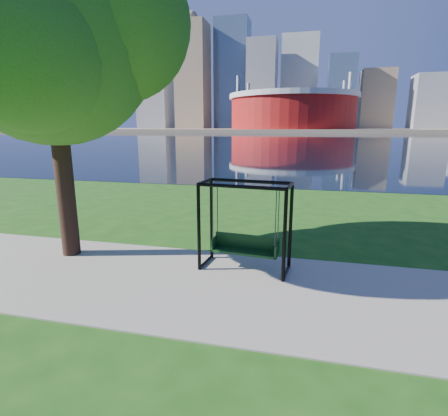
% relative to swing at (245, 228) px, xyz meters
% --- Properties ---
extents(ground, '(900.00, 900.00, 0.00)m').
position_rel_swing_xyz_m(ground, '(-0.45, -0.57, -1.02)').
color(ground, '#1E5114').
rests_on(ground, ground).
extents(path, '(120.00, 4.00, 0.03)m').
position_rel_swing_xyz_m(path, '(-0.45, -1.07, -1.00)').
color(path, '#9E937F').
rests_on(path, ground).
extents(river, '(900.00, 180.00, 0.02)m').
position_rel_swing_xyz_m(river, '(-0.45, 101.43, -1.01)').
color(river, black).
rests_on(river, ground).
extents(far_bank, '(900.00, 228.00, 2.00)m').
position_rel_swing_xyz_m(far_bank, '(-0.45, 305.43, -0.02)').
color(far_bank, '#937F60').
rests_on(far_bank, ground).
extents(stadium, '(83.00, 83.00, 32.00)m').
position_rel_swing_xyz_m(stadium, '(-10.45, 234.43, 13.21)').
color(stadium, maroon).
rests_on(stadium, far_bank).
extents(skyline, '(392.00, 66.00, 96.50)m').
position_rel_swing_xyz_m(skyline, '(-4.72, 318.82, 34.87)').
color(skyline, gray).
rests_on(skyline, far_bank).
extents(swing, '(2.14, 1.09, 2.11)m').
position_rel_swing_xyz_m(swing, '(0.00, 0.00, 0.00)').
color(swing, black).
rests_on(swing, ground).
extents(park_tree, '(6.33, 5.71, 7.86)m').
position_rel_swing_xyz_m(park_tree, '(-4.71, -0.04, 4.44)').
color(park_tree, black).
rests_on(park_tree, ground).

